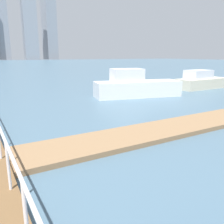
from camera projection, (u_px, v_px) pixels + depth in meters
ground_plane at (31, 98)px, 17.62m from camera, size 300.00×300.00×0.00m
floating_dock at (186, 125)px, 10.58m from camera, size 15.78×2.00×0.18m
moored_boat_0 at (136, 86)px, 18.20m from camera, size 6.84×3.44×2.14m
moored_boat_2 at (201, 81)px, 22.73m from camera, size 5.67×2.06×1.76m
skyline_tower_5 at (30, 28)px, 159.93m from camera, size 8.86×7.39×41.45m
skyline_tower_6 at (49, 25)px, 174.52m from camera, size 8.68×12.12×49.11m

